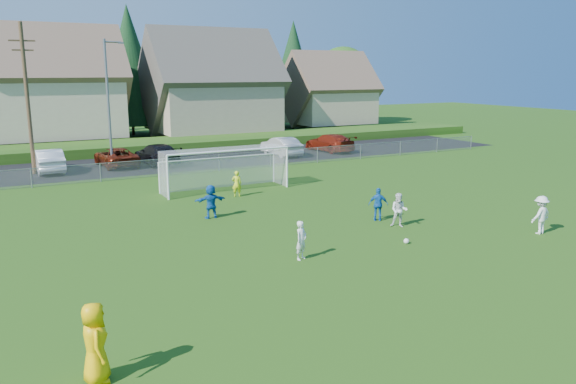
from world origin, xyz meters
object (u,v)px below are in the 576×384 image
(car_g, at_px, (329,143))
(soccer_ball, at_px, (406,241))
(player_white_b, at_px, (399,210))
(car_d, at_px, (157,154))
(car_c, at_px, (116,157))
(goalkeeper, at_px, (237,184))
(car_b, at_px, (49,160))
(player_white_a, at_px, (301,240))
(player_blue_a, at_px, (378,204))
(referee, at_px, (95,343))
(player_white_c, at_px, (541,215))
(player_blue_b, at_px, (211,201))
(soccer_goal, at_px, (224,163))
(car_f, at_px, (281,146))

(car_g, bearing_deg, soccer_ball, 58.75)
(player_white_b, height_order, car_d, player_white_b)
(car_c, distance_m, car_d, 2.97)
(goalkeeper, height_order, car_b, car_b)
(player_white_a, distance_m, car_b, 25.17)
(player_blue_a, distance_m, car_c, 22.75)
(referee, distance_m, player_white_a, 9.70)
(player_white_b, relative_size, player_blue_a, 0.99)
(goalkeeper, bearing_deg, soccer_ball, 123.39)
(player_white_c, relative_size, car_d, 0.31)
(player_white_c, height_order, goalkeeper, player_white_c)
(player_white_a, relative_size, player_blue_b, 0.91)
(player_blue_b, xyz_separation_m, goalkeeper, (2.92, 3.77, -0.08))
(player_white_a, height_order, soccer_goal, soccer_goal)
(soccer_goal, bearing_deg, player_blue_b, -117.04)
(referee, height_order, soccer_goal, soccer_goal)
(player_blue_b, distance_m, car_c, 17.31)
(player_white_a, bearing_deg, player_white_b, -10.35)
(referee, xyz_separation_m, car_g, (24.41, 29.03, -0.19))
(player_white_c, height_order, player_blue_a, player_white_c)
(player_white_a, bearing_deg, car_d, 60.24)
(player_white_a, bearing_deg, referee, -174.81)
(referee, distance_m, player_white_c, 19.22)
(soccer_ball, xyz_separation_m, car_c, (-6.54, 24.87, 0.58))
(player_white_c, xyz_separation_m, player_blue_a, (-4.85, 5.02, -0.05))
(car_c, relative_size, car_g, 0.95)
(player_blue_a, distance_m, player_blue_b, 7.91)
(referee, distance_m, player_blue_a, 16.36)
(soccer_ball, distance_m, referee, 13.83)
(player_blue_b, xyz_separation_m, car_f, (12.22, 16.36, -0.04))
(player_white_b, xyz_separation_m, car_b, (-12.46, 22.52, 0.03))
(car_f, relative_size, soccer_goal, 0.63)
(goalkeeper, xyz_separation_m, car_g, (14.15, 12.82, 0.03))
(car_f, height_order, car_g, car_f)
(soccer_ball, distance_m, car_g, 26.78)
(soccer_ball, xyz_separation_m, car_f, (6.64, 23.95, 0.66))
(car_c, distance_m, car_f, 13.21)
(player_blue_b, distance_m, soccer_goal, 6.56)
(player_white_b, relative_size, player_blue_b, 0.95)
(player_white_c, bearing_deg, car_f, -95.77)
(soccer_goal, bearing_deg, car_g, 37.43)
(referee, distance_m, player_white_b, 15.88)
(referee, relative_size, player_blue_a, 1.22)
(referee, height_order, player_white_a, referee)
(goalkeeper, relative_size, car_c, 0.29)
(referee, relative_size, car_f, 0.40)
(player_white_b, height_order, player_white_c, player_white_c)
(soccer_ball, relative_size, player_blue_b, 0.14)
(referee, height_order, goalkeeper, referee)
(referee, bearing_deg, player_blue_b, -29.24)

